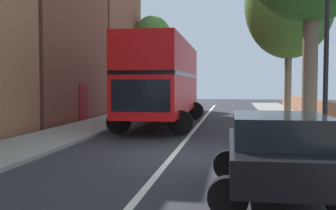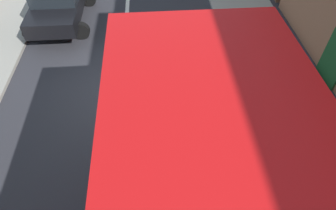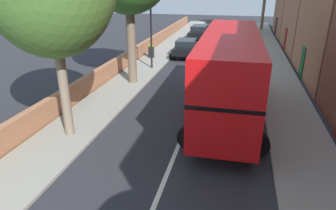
# 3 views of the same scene
# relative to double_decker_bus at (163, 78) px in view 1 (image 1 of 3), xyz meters

# --- Properties ---
(ground_plane) EXTENTS (84.00, 84.00, 0.00)m
(ground_plane) POSITION_rel_double_decker_bus_xyz_m (1.70, -7.96, -2.35)
(ground_plane) COLOR #28282D
(road_centre_line) EXTENTS (0.16, 54.00, 0.01)m
(road_centre_line) POSITION_rel_double_decker_bus_xyz_m (1.70, -7.96, -2.35)
(road_centre_line) COLOR silver
(road_centre_line) RESTS_ON ground
(sidewalk_left) EXTENTS (2.60, 60.00, 0.12)m
(sidewalk_left) POSITION_rel_double_decker_bus_xyz_m (-3.20, -7.96, -2.29)
(sidewalk_left) COLOR gray
(sidewalk_left) RESTS_ON ground
(double_decker_bus) EXTENTS (3.67, 10.61, 4.06)m
(double_decker_bus) POSITION_rel_double_decker_bus_xyz_m (0.00, 0.00, 0.00)
(double_decker_bus) COLOR red
(double_decker_bus) RESTS_ON ground
(parked_car_black_right_1) EXTENTS (2.44, 4.01, 1.53)m
(parked_car_black_right_1) POSITION_rel_double_decker_bus_xyz_m (4.20, -12.05, -1.47)
(parked_car_black_right_1) COLOR black
(parked_car_black_right_1) RESTS_ON ground
(parked_car_white_left_2) EXTENTS (2.52, 4.06, 1.61)m
(parked_car_white_left_2) POSITION_rel_double_decker_bus_xyz_m (-0.80, 10.91, -1.43)
(parked_car_white_left_2) COLOR silver
(parked_car_white_left_2) RESTS_ON ground
(street_tree_left_0) EXTENTS (3.36, 3.36, 7.79)m
(street_tree_left_0) POSITION_rel_double_decker_bus_xyz_m (-3.51, 14.67, 3.55)
(street_tree_left_0) COLOR brown
(street_tree_left_0) RESTS_ON sidewalk_left
(street_tree_right_3) EXTENTS (4.91, 4.91, 9.39)m
(street_tree_right_3) POSITION_rel_double_decker_bus_xyz_m (6.44, 3.79, 4.12)
(street_tree_right_3) COLOR #7A6B56
(street_tree_right_3) RESTS_ON sidewalk_right
(lamppost_right) EXTENTS (0.32, 0.32, 6.31)m
(lamppost_right) POSITION_rel_double_decker_bus_xyz_m (6.00, -7.44, 1.45)
(lamppost_right) COLOR black
(lamppost_right) RESTS_ON sidewalk_right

